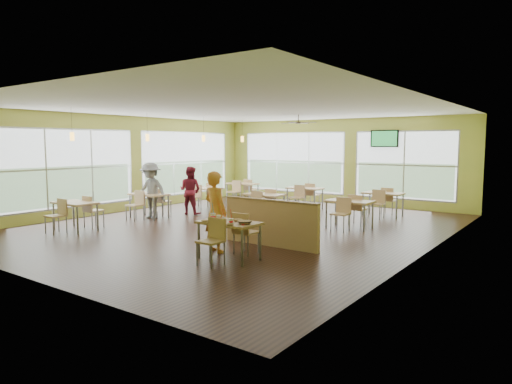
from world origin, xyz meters
The scene contains 20 objects.
room centered at (0.00, 0.00, 1.60)m, with size 12.00×12.04×3.20m.
window_bays centered at (-2.65, 3.08, 1.48)m, with size 9.24×10.24×2.38m.
main_table centered at (2.00, -3.00, 0.63)m, with size 1.22×1.52×0.87m.
half_wall_divider centered at (2.00, -1.55, 0.52)m, with size 2.40×0.14×1.04m.
dining_tables centered at (-1.05, 1.71, 0.63)m, with size 6.92×8.72×0.87m.
pendant_lights centered at (-3.20, 0.68, 2.45)m, with size 0.11×7.31×0.86m.
ceiling_fan centered at (0.00, 3.00, 2.95)m, with size 1.25×1.25×0.29m.
tv_backwall centered at (1.80, 5.90, 2.45)m, with size 1.00×0.07×0.60m.
man_plaid centered at (1.38, -2.69, 0.85)m, with size 0.62×0.41×1.70m, color #D94518.
patron_maroon centered at (-2.68, 0.76, 0.77)m, with size 0.75×0.59×1.55m, color maroon.
patron_grey centered at (-3.11, -0.50, 0.85)m, with size 1.10×0.63×1.70m, color slate.
cup_blue centered at (1.65, -3.07, 0.83)m, with size 0.11×0.11×0.38m.
cup_yellow centered at (1.81, -3.09, 0.82)m, with size 0.09×0.09×0.33m.
cup_red_near centered at (2.00, -3.17, 0.81)m, with size 0.08×0.08×0.30m.
cup_red_far centered at (2.25, -3.25, 0.81)m, with size 0.09×0.09×0.32m.
food_basket centered at (2.41, -3.04, 0.78)m, with size 0.27×0.27×0.06m.
ketchup_cup centered at (2.45, -3.15, 0.76)m, with size 0.06×0.06×0.02m, color red.
wrapper_left centered at (1.64, -3.30, 0.77)m, with size 0.17×0.15×0.04m, color #AC8453.
wrapper_mid centered at (2.12, -2.87, 0.78)m, with size 0.21×0.19×0.05m, color #AC8453.
wrapper_right centered at (2.27, -3.29, 0.77)m, with size 0.15×0.13×0.04m, color #AC8453.
Camera 1 is at (7.56, -9.82, 2.25)m, focal length 32.00 mm.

